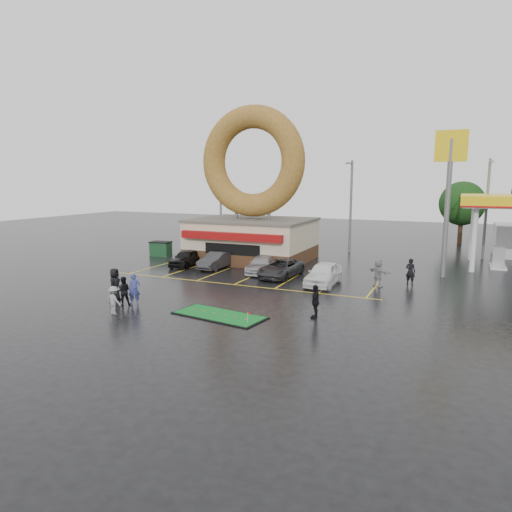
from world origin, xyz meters
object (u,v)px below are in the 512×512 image
at_px(shell_sign, 449,176).
at_px(streetlight_left, 220,202).
at_px(car_silver, 262,264).
at_px(car_white, 324,274).
at_px(car_black, 186,258).
at_px(person_blue, 134,289).
at_px(car_dgrey, 217,260).
at_px(streetlight_mid, 351,204).
at_px(car_grey, 281,268).
at_px(putting_green, 219,315).
at_px(donut_shop, 252,210).
at_px(dumpster, 161,249).
at_px(streetlight_right, 487,206).
at_px(person_cameraman, 315,302).

bearing_deg(shell_sign, streetlight_left, 161.01).
xyz_separation_m(car_silver, car_white, (5.54, -2.18, 0.14)).
bearing_deg(car_black, person_blue, -78.94).
bearing_deg(car_dgrey, car_black, -174.14).
relative_size(car_silver, car_white, 0.96).
bearing_deg(person_blue, streetlight_mid, 34.90).
height_order(shell_sign, car_grey, shell_sign).
height_order(shell_sign, streetlight_left, shell_sign).
relative_size(car_dgrey, person_blue, 2.27).
xyz_separation_m(streetlight_left, putting_green, (12.63, -23.39, -4.74)).
xyz_separation_m(car_black, car_grey, (8.82, -0.84, -0.03)).
distance_m(donut_shop, putting_green, 17.94).
relative_size(car_dgrey, dumpster, 2.27).
distance_m(car_dgrey, car_grey, 6.01).
bearing_deg(putting_green, car_white, 71.98).
relative_size(car_grey, putting_green, 0.90).
relative_size(car_black, person_blue, 2.24).
distance_m(shell_sign, car_grey, 13.77).
relative_size(streetlight_right, car_black, 2.23).
height_order(car_dgrey, putting_green, car_dgrey).
xyz_separation_m(shell_sign, person_blue, (-15.90, -15.50, -6.48)).
bearing_deg(car_dgrey, car_white, -9.22).
relative_size(donut_shop, car_dgrey, 3.30).
distance_m(donut_shop, car_grey, 8.66).
xyz_separation_m(streetlight_right, car_grey, (-13.95, -14.87, -4.13)).
bearing_deg(dumpster, car_grey, -24.76).
bearing_deg(shell_sign, person_blue, -135.73).
bearing_deg(car_silver, car_grey, -34.03).
height_order(streetlight_mid, dumpster, streetlight_mid).
bearing_deg(dumpster, streetlight_left, 70.65).
relative_size(person_blue, dumpster, 1.00).
bearing_deg(car_dgrey, streetlight_right, 38.67).
xyz_separation_m(streetlight_left, car_dgrey, (6.12, -11.92, -4.11)).
height_order(donut_shop, car_silver, donut_shop).
xyz_separation_m(car_dgrey, car_white, (9.53, -2.18, 0.11)).
bearing_deg(streetlight_right, person_blue, -126.63).
relative_size(streetlight_mid, person_blue, 4.99).
relative_size(car_silver, person_cameraman, 2.49).
height_order(car_white, putting_green, car_white).
bearing_deg(donut_shop, streetlight_mid, 48.62).
xyz_separation_m(car_grey, person_blue, (-4.95, -10.55, 0.25)).
distance_m(donut_shop, car_dgrey, 6.31).
xyz_separation_m(car_silver, person_cameraman, (7.25, -9.77, 0.25)).
bearing_deg(dumpster, car_white, -25.12).
height_order(streetlight_mid, car_white, streetlight_mid).
bearing_deg(person_cameraman, car_dgrey, -135.37).
height_order(streetlight_left, putting_green, streetlight_left).
bearing_deg(donut_shop, dumpster, -169.50).
distance_m(streetlight_left, car_white, 21.44).
relative_size(shell_sign, streetlight_left, 1.18).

